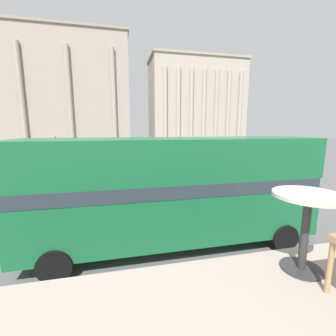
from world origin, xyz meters
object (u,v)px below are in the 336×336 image
traffic_light_mid (57,152)px  cafe_dining_table (307,215)px  car_white (135,167)px  double_decker_bus (174,188)px  pedestrian_red (231,181)px  traffic_light_near (190,162)px  pedestrian_blue (104,155)px  plaza_building_left (54,93)px  plaza_building_right (196,104)px  pedestrian_olive (150,171)px

traffic_light_mid → cafe_dining_table: bearing=-71.0°
cafe_dining_table → car_white: bearing=89.9°
double_decker_bus → pedestrian_red: double_decker_bus is taller
traffic_light_near → traffic_light_mid: traffic_light_mid is taller
traffic_light_near → pedestrian_blue: bearing=108.6°
traffic_light_mid → pedestrian_red: size_ratio=2.16×
cafe_dining_table → traffic_light_mid: bearing=109.0°
double_decker_bus → traffic_light_near: bearing=58.6°
pedestrian_blue → car_white: bearing=115.1°
plaza_building_left → traffic_light_mid: size_ratio=8.35×
cafe_dining_table → plaza_building_right: (18.30, 54.56, 6.94)m
double_decker_bus → pedestrian_blue: (-3.88, 24.42, -1.43)m
plaza_building_left → traffic_light_mid: plaza_building_left is taller
cafe_dining_table → plaza_building_left: (-14.81, 54.24, 8.54)m
car_white → pedestrian_olive: 4.22m
cafe_dining_table → pedestrian_olive: bearing=86.6°
traffic_light_near → pedestrian_blue: traffic_light_near is taller
plaza_building_right → pedestrian_red: plaza_building_right is taller
double_decker_bus → traffic_light_mid: (-7.29, 13.68, 0.18)m
plaza_building_left → pedestrian_red: bearing=-63.8°
pedestrian_blue → pedestrian_olive: 14.19m
double_decker_bus → pedestrian_red: (5.51, 5.74, -1.32)m
traffic_light_mid → pedestrian_blue: traffic_light_mid is taller
car_white → pedestrian_blue: size_ratio=2.55×
traffic_light_near → traffic_light_mid: bearing=140.1°
plaza_building_right → pedestrian_blue: 33.69m
traffic_light_mid → pedestrian_olive: 8.51m
cafe_dining_table → plaza_building_right: plaza_building_right is taller
double_decker_bus → plaza_building_left: (-15.21, 47.85, 10.00)m
car_white → plaza_building_left: bearing=9.7°
plaza_building_right → pedestrian_blue: plaza_building_right is taller
traffic_light_mid → plaza_building_right: bearing=53.9°
plaza_building_right → plaza_building_left: bearing=-179.4°
plaza_building_left → cafe_dining_table: bearing=-74.7°
traffic_light_near → traffic_light_mid: size_ratio=0.99×
pedestrian_blue → traffic_light_mid: bearing=76.9°
plaza_building_left → car_white: plaza_building_left is taller
cafe_dining_table → traffic_light_near: size_ratio=0.19×
cafe_dining_table → traffic_light_mid: (-6.90, 20.07, -1.28)m
cafe_dining_table → pedestrian_blue: bearing=96.5°
plaza_building_left → plaza_building_right: size_ratio=1.39×
plaza_building_left → pedestrian_red: (20.72, -42.10, -11.32)m
plaza_building_left → pedestrian_red: size_ratio=18.03×
plaza_building_left → pedestrian_red: 48.27m
double_decker_bus → plaza_building_left: plaza_building_left is taller
traffic_light_near → cafe_dining_table: bearing=-103.5°
traffic_light_near → plaza_building_right: bearing=70.1°
cafe_dining_table → car_white: (0.02, 21.46, -3.13)m
car_white → pedestrian_blue: 9.99m
pedestrian_blue → pedestrian_red: 20.91m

